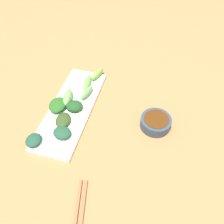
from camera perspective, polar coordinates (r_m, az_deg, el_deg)
tabletop at (r=0.85m, az=-1.38°, el=-0.83°), size 2.10×2.10×0.02m
sauce_bowl at (r=0.80m, az=10.31°, el=-2.37°), size 0.10×0.10×0.04m
serving_plate at (r=0.86m, az=-9.62°, el=0.76°), size 0.14×0.40×0.01m
broccoli_stalk_0 at (r=0.92m, az=-5.95°, el=6.91°), size 0.04×0.09×0.02m
broccoli_leafy_1 at (r=0.78m, az=-11.75°, el=-4.83°), size 0.07×0.06×0.02m
broccoli_stalk_2 at (r=0.96m, az=-3.45°, el=9.01°), size 0.04×0.08×0.03m
broccoli_leafy_3 at (r=0.81m, az=-11.52°, el=-1.88°), size 0.06×0.07×0.02m
broccoli_stalk_4 at (r=0.87m, az=-10.48°, el=3.46°), size 0.04×0.09×0.03m
broccoli_leafy_5 at (r=0.79m, az=-18.09°, el=-6.35°), size 0.05×0.06×0.02m
broccoli_leafy_6 at (r=0.84m, az=-8.92°, el=1.40°), size 0.07×0.06×0.03m
broccoli_stalk_7 at (r=0.88m, az=-5.98°, el=4.61°), size 0.04×0.07×0.03m
broccoli_leafy_8 at (r=0.86m, az=-12.76°, el=1.63°), size 0.07×0.08×0.02m
chopsticks at (r=0.67m, az=-8.06°, el=-24.74°), size 0.07×0.23×0.01m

